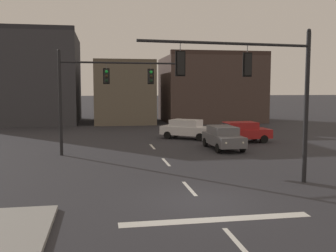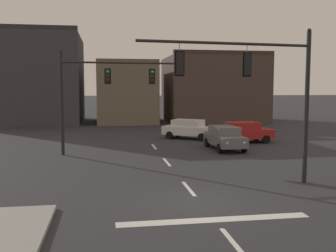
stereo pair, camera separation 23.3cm
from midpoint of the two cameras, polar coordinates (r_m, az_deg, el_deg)
The scene contains 9 objects.
ground_plane at distance 14.97m, azimuth 4.44°, elevation -11.03°, with size 400.00×400.00×0.00m, color #2B2B30.
stop_bar_paint at distance 13.13m, azimuth 6.65°, elevation -13.45°, with size 6.40×0.50×0.01m, color silver.
lane_centreline at distance 16.84m, azimuth 2.74°, elevation -9.11°, with size 0.16×26.40×0.01m.
signal_mast_near_side at distance 17.26m, azimuth 13.16°, elevation 6.43°, with size 7.78×0.93×6.88m.
signal_mast_far_side at distance 25.45m, azimuth -10.75°, elevation 5.82°, with size 7.64×0.64×6.68m.
car_lot_nearside at distance 32.75m, azimuth 2.61°, elevation -0.39°, with size 4.62×4.03×1.61m.
car_lot_middle at distance 31.06m, azimuth 10.52°, elevation -0.80°, with size 4.55×2.16×1.61m.
car_lot_farside at distance 27.41m, azimuth 7.82°, elevation -1.61°, with size 2.01×4.50×1.61m.
building_row at distance 49.29m, azimuth -9.07°, elevation 5.89°, with size 34.40×11.93×10.98m.
Camera 1 is at (-3.68, -13.87, 4.29)m, focal length 41.61 mm.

